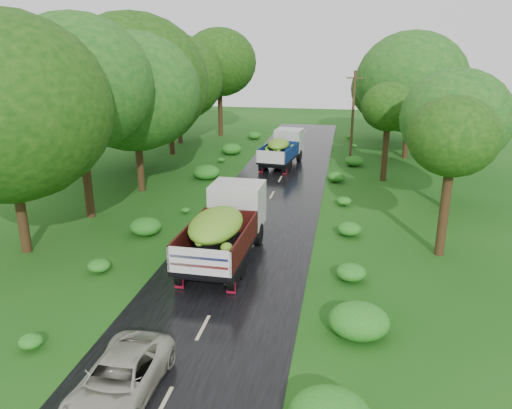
% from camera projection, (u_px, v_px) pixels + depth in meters
% --- Properties ---
extents(ground, '(120.00, 120.00, 0.00)m').
position_uv_depth(ground, '(203.00, 328.00, 17.38)').
color(ground, '#10440E').
rests_on(ground, ground).
extents(road, '(6.50, 80.00, 0.02)m').
position_uv_depth(road, '(235.00, 267.00, 22.05)').
color(road, black).
rests_on(road, ground).
extents(road_lines, '(0.12, 69.60, 0.00)m').
position_uv_depth(road_lines, '(239.00, 257.00, 22.98)').
color(road_lines, '#BFB78C').
rests_on(road_lines, road).
extents(truck_near, '(2.71, 7.18, 2.99)m').
position_uv_depth(truck_near, '(226.00, 224.00, 22.38)').
color(truck_near, black).
rests_on(truck_near, ground).
extents(truck_far, '(3.04, 6.48, 2.62)m').
position_uv_depth(truck_far, '(283.00, 147.00, 39.60)').
color(truck_far, black).
rests_on(truck_far, ground).
extents(car, '(1.99, 4.29, 1.19)m').
position_uv_depth(car, '(119.00, 379.00, 13.80)').
color(car, '#ACA999').
rests_on(car, road).
extents(utility_pole, '(1.29, 0.33, 7.40)m').
position_uv_depth(utility_pole, '(353.00, 118.00, 38.76)').
color(utility_pole, '#382616').
rests_on(utility_pole, ground).
extents(trees_left, '(6.93, 35.39, 9.22)m').
position_uv_depth(trees_left, '(142.00, 82.00, 35.59)').
color(trees_left, black).
rests_on(trees_left, ground).
extents(trees_right, '(6.42, 31.56, 8.22)m').
position_uv_depth(trees_right, '(411.00, 96.00, 37.56)').
color(trees_right, black).
rests_on(trees_right, ground).
extents(shrubs, '(11.90, 44.00, 0.70)m').
position_uv_depth(shrubs, '(267.00, 199.00, 30.35)').
color(shrubs, '#226317').
rests_on(shrubs, ground).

